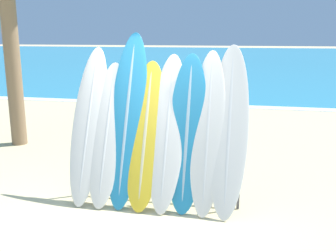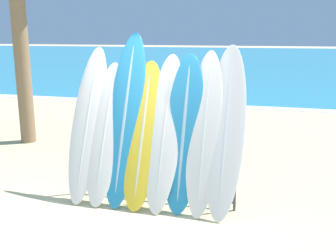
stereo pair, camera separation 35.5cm
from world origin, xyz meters
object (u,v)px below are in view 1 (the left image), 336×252
Objects in this scene: surfboard_slot_4 at (167,131)px; person_far_left at (187,93)px; surfboard_slot_2 at (127,118)px; surfboard_slot_6 at (208,131)px; surfboard_slot_1 at (107,133)px; surfboard_slot_3 at (146,134)px; person_mid_beach at (131,96)px; surfboard_slot_0 at (89,124)px; surfboard_rack at (157,169)px; surfboard_slot_7 at (229,129)px; person_near_water at (133,86)px; surfboard_slot_5 at (187,132)px.

person_far_left is (-0.56, 5.17, -0.22)m from surfboard_slot_4.
surfboard_slot_2 is 1.11× the size of surfboard_slot_6.
surfboard_slot_1 is at bearing -141.22° from person_far_left.
surfboard_slot_1 is 0.59m from surfboard_slot_3.
person_mid_beach is (-1.72, 4.79, -0.22)m from surfboard_slot_3.
surfboard_slot_0 is 0.34m from surfboard_slot_1.
surfboard_slot_3 is at bearing -177.91° from surfboard_slot_6.
surfboard_rack is 5.23m from person_far_left.
surfboard_slot_3 is 0.95× the size of surfboard_slot_4.
surfboard_slot_6 is 0.97× the size of surfboard_slot_7.
surfboard_slot_7 is at bearing -0.22° from person_near_water.
surfboard_slot_4 is at bearing 0.71° from person_mid_beach.
surfboard_slot_7 is 5.34m from person_far_left.
person_far_left is (-0.24, 5.19, -0.17)m from surfboard_slot_3.
surfboard_slot_5 is 1.37× the size of person_far_left.
surfboard_slot_0 is 0.91m from surfboard_slot_3.
surfboard_slot_0 reaches higher than surfboard_rack.
surfboard_slot_1 reaches higher than person_far_left.
surfboard_rack is 6.26m from person_near_water.
person_mid_beach is at bearing 111.50° from surfboard_rack.
surfboard_slot_3 is (0.59, 0.01, 0.02)m from surfboard_slot_1.
surfboard_slot_1 reaches higher than person_mid_beach.
person_mid_beach is at bearing 113.22° from surfboard_slot_4.
person_near_water is at bearing 116.38° from surfboard_slot_6.
surfboard_slot_2 is 1.08× the size of surfboard_slot_7.
surfboard_rack is 0.60m from surfboard_slot_4.
surfboard_slot_5 reaches higher than person_near_water.
person_mid_beach is at bearing 147.98° from person_far_left.
surfboard_slot_1 is at bearing -9.66° from surfboard_slot_0.
surfboard_slot_4 is at bearing 3.89° from surfboard_slot_3.
surfboard_slot_7 is (2.09, 0.02, 0.02)m from surfboard_slot_0.
surfboard_slot_0 is at bearing 179.16° from surfboard_slot_5.
surfboard_slot_4 is (1.22, -0.02, -0.05)m from surfboard_slot_0.
person_mid_beach is at bearing -15.13° from person_near_water.
person_far_left is at bearing 86.19° from surfboard_slot_1.
person_mid_beach is (-2.04, 4.76, -0.27)m from surfboard_slot_4.
surfboard_slot_5 reaches higher than surfboard_slot_1.
person_near_water is at bearing 111.77° from person_far_left.
surfboard_slot_5 is at bearing 0.13° from surfboard_slot_4.
surfboard_rack is 0.98× the size of surfboard_slot_2.
surfboard_slot_4 is 1.00× the size of surfboard_slot_5.
person_far_left is at bearing 82.89° from person_mid_beach.
person_far_left is at bearing 99.33° from surfboard_slot_5.
surfboard_rack is 1.05× the size of surfboard_slot_7.
surfboard_slot_4 is 0.58m from surfboard_slot_6.
surfboard_slot_1 is 6.03m from person_near_water.
surfboard_rack is 0.55m from surfboard_slot_3.
surfboard_slot_1 is 0.82× the size of surfboard_slot_2.
surfboard_slot_6 is (0.29, 0.01, 0.02)m from surfboard_slot_5.
surfboard_slot_6 is at bearing -2.62° from person_near_water.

